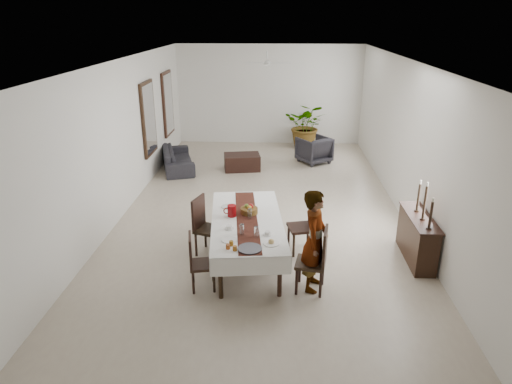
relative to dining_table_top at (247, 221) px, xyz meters
The scene contains 88 objects.
floor 2.10m from the dining_table_top, 84.49° to the left, with size 6.00×12.00×0.00m, color #C1B39A.
ceiling 3.15m from the dining_table_top, 84.49° to the left, with size 6.00×12.00×0.02m, color white.
wall_back 8.00m from the dining_table_top, 88.64° to the left, with size 6.00×0.02×3.20m, color white.
wall_front 4.14m from the dining_table_top, 87.34° to the right, with size 6.00×0.02×3.20m, color white.
wall_left 3.53m from the dining_table_top, 145.23° to the left, with size 0.02×12.00×3.20m, color white.
wall_right 3.84m from the dining_table_top, 31.48° to the left, with size 0.02×12.00×3.20m, color white.
dining_table_top is the anchor object (origin of this frame).
table_leg_fl 1.30m from the dining_table_top, 104.82° to the right, with size 0.07×0.07×0.71m, color black.
table_leg_fr 1.30m from the dining_table_top, 62.61° to the right, with size 0.07×0.07×0.71m, color black.
table_leg_bl 1.30m from the dining_table_top, 117.39° to the left, with size 0.07×0.07×0.71m, color black.
table_leg_br 1.30m from the dining_table_top, 75.18° to the left, with size 0.07×0.07×0.71m, color black.
tablecloth_top 0.03m from the dining_table_top, 90.00° to the left, with size 1.20×2.62×0.01m, color white.
tablecloth_drape_left 0.61m from the dining_table_top, behind, with size 0.01×2.62×0.31m, color white.
tablecloth_drape_right 0.61m from the dining_table_top, ahead, with size 0.01×2.62×0.31m, color white.
tablecloth_drape_near 1.31m from the dining_table_top, 83.71° to the right, with size 1.20×0.01×0.31m, color white.
tablecloth_drape_far 1.31m from the dining_table_top, 96.29° to the left, with size 1.20×0.01×0.31m, color silver.
table_runner 0.04m from the dining_table_top, ahead, with size 0.36×2.54×0.00m, color #542318.
red_pitcher 0.33m from the dining_table_top, 155.32° to the left, with size 0.15×0.15×0.20m, color maroon.
pitcher_handle 0.40m from the dining_table_top, 162.17° to the left, with size 0.12×0.12×0.02m, color maroon.
wine_glass_near 0.68m from the dining_table_top, 73.25° to the right, with size 0.07×0.07×0.17m, color white.
wine_glass_mid 0.58m from the dining_table_top, 94.02° to the right, with size 0.07×0.07×0.17m, color silver.
wine_glass_far 0.14m from the dining_table_top, 51.29° to the left, with size 0.07×0.07×0.17m, color silver.
teacup_right 0.69m from the dining_table_top, 57.15° to the right, with size 0.09×0.09×0.06m, color white.
saucer_right 0.68m from the dining_table_top, 57.15° to the right, with size 0.15×0.15×0.01m, color white.
teacup_left 0.47m from the dining_table_top, 124.31° to the right, with size 0.09×0.09×0.06m, color white.
saucer_left 0.47m from the dining_table_top, 124.31° to the right, with size 0.15×0.15×0.01m, color silver.
plate_near_right 0.98m from the dining_table_top, 63.58° to the right, with size 0.24×0.24×0.02m, color white.
bread_near_right 0.98m from the dining_table_top, 63.58° to the right, with size 0.09×0.09×0.09m, color #D9B269.
plate_near_left 0.82m from the dining_table_top, 105.51° to the right, with size 0.24×0.24×0.02m, color white.
plate_far_left 0.65m from the dining_table_top, 126.48° to the left, with size 0.24×0.24×0.02m, color silver.
serving_tray 1.07m from the dining_table_top, 83.71° to the right, with size 0.37×0.37×0.02m, color #38383C.
jam_jar_a 1.12m from the dining_table_top, 95.23° to the right, with size 0.07×0.07×0.08m, color #8D5014.
jam_jar_b 1.09m from the dining_table_top, 101.13° to the right, with size 0.07×0.07×0.08m, color #964515.
jam_jar_c 0.98m from the dining_table_top, 100.07° to the right, with size 0.07×0.07×0.08m, color brown.
fruit_basket 0.27m from the dining_table_top, 84.98° to the left, with size 0.31×0.31×0.10m, color brown.
fruit_red 0.33m from the dining_table_top, 79.78° to the left, with size 0.09×0.09×0.09m, color maroon.
fruit_green 0.33m from the dining_table_top, 94.24° to the left, with size 0.08×0.08×0.08m, color #597122.
fruit_yellow 0.27m from the dining_table_top, 82.25° to the left, with size 0.09×0.09×0.09m, color gold.
chair_right_near_seat 1.40m from the dining_table_top, 40.72° to the right, with size 0.45×0.45×0.05m, color black.
chair_right_near_leg_fl 1.71m from the dining_table_top, 42.97° to the right, with size 0.04×0.04×0.44m, color black.
chair_right_near_leg_fr 1.55m from the dining_table_top, 30.80° to the right, with size 0.04×0.04×0.44m, color black.
chair_right_near_leg_bl 1.43m from the dining_table_top, 51.57° to the right, with size 0.04×0.04×0.44m, color black.
chair_right_near_leg_br 1.24m from the dining_table_top, 37.45° to the right, with size 0.04×0.04×0.44m, color black.
chair_right_near_back 1.56m from the dining_table_top, 36.87° to the right, with size 0.45×0.04×0.57m, color black.
chair_right_far_seat 1.05m from the dining_table_top, 20.13° to the left, with size 0.45×0.45×0.05m, color black.
chair_right_far_leg_fl 1.31m from the dining_table_top, 10.31° to the left, with size 0.05×0.05×0.45m, color black.
chair_right_far_leg_fr 1.34m from the dining_table_top, 27.65° to the left, with size 0.05×0.05×0.45m, color black.
chair_right_far_leg_bl 0.98m from the dining_table_top, ahead, with size 0.05×0.05×0.45m, color black.
chair_right_far_leg_br 1.02m from the dining_table_top, 33.53° to the left, with size 0.05×0.05×0.45m, color black.
chair_right_far_back 1.22m from the dining_table_top, 19.01° to the left, with size 0.45×0.04×0.57m, color black.
chair_left_near_seat 1.17m from the dining_table_top, 124.15° to the right, with size 0.39×0.39×0.04m, color black.
chair_left_near_leg_fl 1.26m from the dining_table_top, 135.59° to the right, with size 0.04×0.04×0.39m, color black.
chair_left_near_leg_fr 1.45m from the dining_table_top, 124.15° to the right, with size 0.04×0.04×0.39m, color black.
chair_left_near_leg_bl 1.05m from the dining_table_top, 124.14° to the right, with size 0.04×0.04×0.39m, color black.
chair_left_near_leg_br 1.26m from the dining_table_top, 112.70° to the right, with size 0.04×0.04×0.39m, color black.
chair_left_near_back 1.25m from the dining_table_top, 129.92° to the right, with size 0.39×0.04×0.50m, color black.
chair_left_far_seat 0.76m from the dining_table_top, 164.35° to the left, with size 0.45×0.45×0.05m, color black.
chair_left_far_leg_fl 1.05m from the dining_table_top, 152.17° to the left, with size 0.04×0.04×0.44m, color black.
chair_left_far_leg_fr 1.06m from the dining_table_top, behind, with size 0.04×0.04×0.44m, color black.
chair_left_far_leg_bl 0.75m from the dining_table_top, 145.80° to the left, with size 0.04×0.04×0.44m, color black.
chair_left_far_leg_br 0.77m from the dining_table_top, behind, with size 0.04×0.04×0.44m, color black.
chair_left_far_back 0.92m from the dining_table_top, 163.77° to the left, with size 0.45×0.04×0.57m, color black.
woman 1.38m from the dining_table_top, 37.04° to the right, with size 0.60×0.39×1.64m, color gray.
sideboard_body 2.99m from the dining_table_top, ahead, with size 0.35×1.32×0.79m, color black.
sideboard_top 2.97m from the dining_table_top, ahead, with size 0.39×1.38×0.03m, color black.
candlestick_near_base 2.99m from the dining_table_top, ahead, with size 0.09×0.09×0.03m, color black.
candlestick_near_shaft 3.00m from the dining_table_top, ahead, with size 0.04×0.04×0.44m, color black.
candlestick_near_candle 3.04m from the dining_table_top, ahead, with size 0.03×0.03×0.07m, color beige.
candlestick_mid_base 2.97m from the dining_table_top, ahead, with size 0.09×0.09×0.03m, color black.
candlestick_mid_shaft 2.99m from the dining_table_top, ahead, with size 0.04×0.04×0.57m, color black.
candlestick_mid_candle 3.05m from the dining_table_top, ahead, with size 0.03×0.03×0.07m, color silver.
candlestick_far_base 3.00m from the dining_table_top, ahead, with size 0.09×0.09×0.03m, color black.
candlestick_far_shaft 3.01m from the dining_table_top, ahead, with size 0.04×0.04×0.49m, color black.
candlestick_far_candle 3.06m from the dining_table_top, ahead, with size 0.03×0.03×0.07m, color #EFE6CF.
sofa 5.55m from the dining_table_top, 114.51° to the left, with size 1.96×0.77×0.57m, color #2A282D.
armchair 6.00m from the dining_table_top, 74.93° to the left, with size 0.81×0.84×0.76m, color #2A282D.
coffee_table 5.07m from the dining_table_top, 95.52° to the left, with size 0.97×0.65×0.43m, color black.
potted_plant 7.54m from the dining_table_top, 79.18° to the left, with size 1.31×1.14×1.45m, color #2E5D25.
mirror_frame_near 5.07m from the dining_table_top, 123.73° to the left, with size 0.06×1.05×1.85m, color black.
mirror_glass_near 5.05m from the dining_table_top, 123.39° to the left, with size 0.01×0.90×1.70m, color white.
mirror_frame_far 6.89m from the dining_table_top, 113.91° to the left, with size 0.06×1.05×1.85m, color black.
mirror_glass_far 6.88m from the dining_table_top, 113.64° to the left, with size 0.01×0.90×1.70m, color white.
fan_rod 5.49m from the dining_table_top, 87.82° to the left, with size 0.04×0.04×0.20m, color silver.
fan_hub 5.41m from the dining_table_top, 87.82° to the left, with size 0.16×0.16×0.08m, color white.
fan_blade_n 5.73m from the dining_table_top, 87.97° to the left, with size 0.10×0.55×0.01m, color white.
fan_blade_s 5.09m from the dining_table_top, 87.66° to the left, with size 0.10×0.55×0.01m, color white.
fan_blade_e 5.43m from the dining_table_top, 83.80° to the left, with size 0.55×0.10×0.01m, color silver.
fan_blade_w 5.41m from the dining_table_top, 91.87° to the left, with size 0.55×0.10×0.01m, color silver.
Camera 1 is at (0.32, -9.04, 4.04)m, focal length 32.00 mm.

